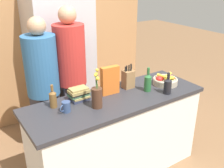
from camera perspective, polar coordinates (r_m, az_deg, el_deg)
name	(u,v)px	position (r m, az deg, el deg)	size (l,w,h in m)	color
kitchen_island	(116,136)	(2.81, 0.92, -11.15)	(1.84, 0.64, 0.89)	silver
back_wall_wood	(50,28)	(3.87, -13.34, 11.75)	(3.04, 0.12, 2.60)	#AD7A4C
refrigerator	(61,58)	(3.62, -11.09, 5.47)	(0.79, 0.63, 1.91)	#B7B7BC
fruit_bowl	(165,80)	(2.94, 11.49, 0.84)	(0.27, 0.27, 0.12)	tan
knife_block	(128,79)	(2.78, 3.54, 1.13)	(0.11, 0.10, 0.27)	olive
flower_vase	(97,96)	(2.37, -3.30, -2.72)	(0.10, 0.10, 0.38)	#4C2D1E
cereal_box	(110,81)	(2.61, -0.52, 0.76)	(0.19, 0.07, 0.29)	orange
coffee_mug	(66,107)	(2.35, -10.00, -4.92)	(0.11, 0.08, 0.10)	#334770
book_stack	(79,94)	(2.54, -7.20, -2.17)	(0.20, 0.15, 0.12)	#2D334C
bottle_oil	(148,82)	(2.72, 7.79, 0.46)	(0.07, 0.07, 0.25)	#286633
bottle_vinegar	(53,98)	(2.44, -12.73, -3.10)	(0.07, 0.07, 0.22)	brown
bottle_wine	(168,85)	(2.70, 12.02, -0.30)	(0.08, 0.08, 0.22)	black
person_at_sink	(43,83)	(2.96, -14.78, 0.20)	(0.35, 0.35, 1.63)	#383842
person_in_blue	(71,72)	(3.09, -8.91, 2.63)	(0.35, 0.35, 1.71)	#383842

